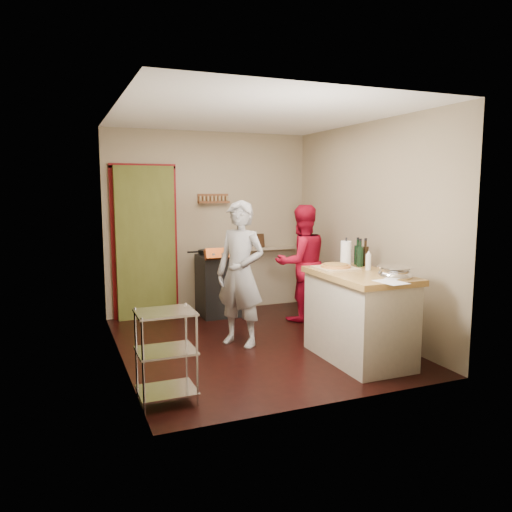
{
  "coord_description": "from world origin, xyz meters",
  "views": [
    {
      "loc": [
        -2.09,
        -5.22,
        1.8
      ],
      "look_at": [
        0.02,
        0.0,
        1.03
      ],
      "focal_mm": 35.0,
      "sensor_mm": 36.0,
      "label": 1
    }
  ],
  "objects_px": {
    "stove": "(220,284)",
    "person_red": "(302,263)",
    "island": "(359,314)",
    "wire_shelving": "(166,352)",
    "person_stripe": "(240,274)"
  },
  "relations": [
    {
      "from": "wire_shelving",
      "to": "person_stripe",
      "type": "height_order",
      "value": "person_stripe"
    },
    {
      "from": "island",
      "to": "stove",
      "type": "bearing_deg",
      "value": 108.46
    },
    {
      "from": "wire_shelving",
      "to": "person_stripe",
      "type": "xyz_separation_m",
      "value": [
        1.12,
        1.24,
        0.39
      ]
    },
    {
      "from": "wire_shelving",
      "to": "stove",
      "type": "bearing_deg",
      "value": 63.15
    },
    {
      "from": "stove",
      "to": "person_red",
      "type": "height_order",
      "value": "person_red"
    },
    {
      "from": "person_stripe",
      "to": "person_red",
      "type": "relative_size",
      "value": 1.05
    },
    {
      "from": "wire_shelving",
      "to": "person_stripe",
      "type": "bearing_deg",
      "value": 47.9
    },
    {
      "from": "island",
      "to": "person_red",
      "type": "bearing_deg",
      "value": 83.97
    },
    {
      "from": "stove",
      "to": "person_stripe",
      "type": "distance_m",
      "value": 1.45
    },
    {
      "from": "person_red",
      "to": "person_stripe",
      "type": "bearing_deg",
      "value": 29.78
    },
    {
      "from": "person_red",
      "to": "wire_shelving",
      "type": "bearing_deg",
      "value": 38.52
    },
    {
      "from": "stove",
      "to": "person_red",
      "type": "bearing_deg",
      "value": -34.54
    },
    {
      "from": "person_stripe",
      "to": "stove",
      "type": "bearing_deg",
      "value": 133.78
    },
    {
      "from": "island",
      "to": "person_stripe",
      "type": "xyz_separation_m",
      "value": [
        -0.98,
        0.94,
        0.34
      ]
    },
    {
      "from": "wire_shelving",
      "to": "island",
      "type": "bearing_deg",
      "value": 8.13
    }
  ]
}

